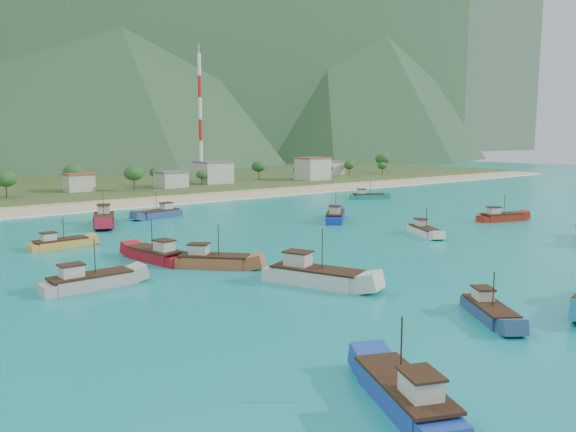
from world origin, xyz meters
TOP-DOWN VIEW (x-y plane):
  - ground at (0.00, 0.00)m, footprint 600.00×600.00m
  - beach at (0.00, 79.00)m, footprint 400.00×18.00m
  - land at (0.00, 140.00)m, footprint 400.00×110.00m
  - surf_line at (0.00, 69.50)m, footprint 400.00×2.50m
  - village at (22.14, 103.62)m, footprint 210.25×28.75m
  - vegetation at (1.28, 103.67)m, footprint 275.11×25.15m
  - radio_tower at (40.12, 108.00)m, footprint 1.20×1.20m
  - boat_5 at (-31.45, 28.92)m, footprint 9.20×3.18m
  - boat_7 at (-36.26, 1.80)m, footprint 10.61×3.37m
  - boat_8 at (-19.29, 2.14)m, footprint 9.49×9.88m
  - boat_9 at (-30.32, -40.30)m, footprint 7.31×11.10m
  - boat_13 at (50.00, 0.67)m, footprint 10.62×6.19m
  - boat_14 at (-23.69, 10.42)m, footprint 5.01×11.34m
  - boat_15 at (-3.76, 50.34)m, footprint 10.85×5.12m
  - boat_16 at (-17.25, 47.46)m, footprint 8.16×13.26m
  - boat_17 at (-14.49, -13.35)m, footprint 8.05×12.99m
  - boat_20 at (-9.44, -33.45)m, footprint 7.20×8.73m
  - boat_21 at (22.77, 22.36)m, footprint 10.68×10.28m
  - boat_23 at (58.96, 47.24)m, footprint 9.98×7.27m
  - boat_24 at (23.71, 0.06)m, footprint 6.62×9.38m

SIDE VIEW (x-z plane):
  - ground at x=0.00m, z-range 0.00..0.00m
  - beach at x=0.00m, z-range -0.60..0.60m
  - land at x=0.00m, z-range -1.20..1.20m
  - surf_line at x=0.00m, z-range -0.04..0.04m
  - boat_20 at x=-9.44m, z-range -2.05..3.17m
  - boat_5 at x=-31.45m, z-range -2.10..3.26m
  - boat_24 at x=23.71m, z-range -2.12..3.30m
  - boat_23 at x=58.96m, z-range -2.24..3.56m
  - boat_13 at x=50.00m, z-range -2.31..3.72m
  - boat_15 at x=-3.76m, z-range -2.36..3.82m
  - boat_7 at x=-36.26m, z-range -2.37..3.85m
  - boat_8 at x=-19.29m, z-range -2.38..3.87m
  - boat_9 at x=-30.32m, z-range -2.41..3.93m
  - boat_14 at x=-23.69m, z-range -2.45..4.02m
  - boat_21 at x=22.77m, z-range -2.55..4.22m
  - boat_17 at x=-14.49m, z-range -2.74..4.65m
  - boat_16 at x=-17.25m, z-range -2.79..4.75m
  - village at x=22.14m, z-range 0.90..8.77m
  - vegetation at x=1.28m, z-range 0.71..9.70m
  - radio_tower at x=40.12m, z-range 1.60..45.38m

